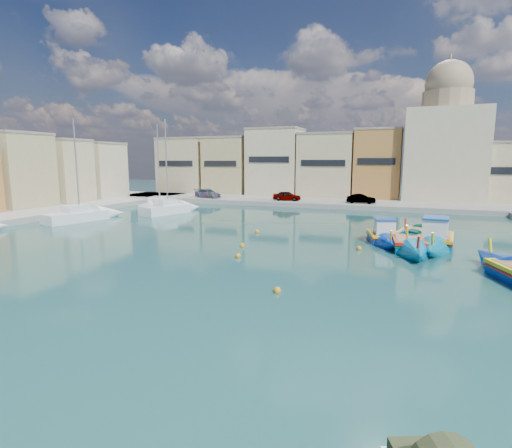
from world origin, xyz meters
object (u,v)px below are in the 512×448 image
at_px(luzzu_cyan_mid, 410,245).
at_px(yacht_north, 164,205).
at_px(luzzu_turquoise_cabin, 435,241).
at_px(yacht_mid, 93,215).
at_px(church_block, 444,142).
at_px(luzzu_blue_cabin, 383,237).
at_px(yacht_midnorth, 177,209).
at_px(luzzu_green, 417,236).

distance_m(luzzu_cyan_mid, yacht_north, 31.69).
relative_size(luzzu_turquoise_cabin, yacht_mid, 0.97).
xyz_separation_m(church_block, luzzu_cyan_mid, (-3.75, -32.20, -8.11)).
distance_m(luzzu_blue_cabin, yacht_north, 29.08).
xyz_separation_m(church_block, yacht_midnorth, (-28.93, -21.41, -7.96)).
xyz_separation_m(luzzu_turquoise_cabin, luzzu_cyan_mid, (-1.60, -1.72, -0.10)).
bearing_deg(yacht_midnorth, church_block, 36.50).
relative_size(luzzu_green, yacht_mid, 0.84).
distance_m(luzzu_blue_cabin, yacht_midnorth, 24.84).
relative_size(luzzu_blue_cabin, yacht_mid, 0.74).
height_order(luzzu_green, yacht_midnorth, yacht_midnorth).
distance_m(luzzu_turquoise_cabin, yacht_mid, 31.90).
distance_m(luzzu_blue_cabin, yacht_mid, 28.36).
height_order(yacht_north, yacht_midnorth, yacht_midnorth).
distance_m(luzzu_cyan_mid, luzzu_green, 3.53).
relative_size(church_block, yacht_north, 1.74).
relative_size(church_block, luzzu_green, 2.12).
height_order(church_block, yacht_north, church_block).
distance_m(church_block, yacht_mid, 45.49).
relative_size(church_block, yacht_midnorth, 1.71).
xyz_separation_m(church_block, luzzu_turquoise_cabin, (-2.15, -30.48, -8.01)).
distance_m(luzzu_cyan_mid, yacht_midnorth, 27.40).
height_order(church_block, luzzu_blue_cabin, church_block).
relative_size(church_block, yacht_mid, 1.78).
relative_size(church_block, luzzu_turquoise_cabin, 1.83).
bearing_deg(luzzu_turquoise_cabin, luzzu_cyan_mid, -132.98).
xyz_separation_m(luzzu_turquoise_cabin, yacht_midnorth, (-26.79, 9.07, 0.04)).
relative_size(luzzu_blue_cabin, yacht_midnorth, 0.71).
bearing_deg(yacht_mid, luzzu_turquoise_cabin, -2.44).
height_order(church_block, luzzu_turquoise_cabin, church_block).
relative_size(yacht_north, yacht_midnorth, 0.98).
distance_m(yacht_midnorth, yacht_mid, 9.24).
bearing_deg(church_block, yacht_midnorth, -143.50).
bearing_deg(luzzu_blue_cabin, luzzu_cyan_mid, -46.97).
bearing_deg(luzzu_turquoise_cabin, yacht_midnorth, 161.29).
height_order(yacht_midnorth, yacht_mid, yacht_midnorth).
height_order(luzzu_blue_cabin, luzzu_cyan_mid, luzzu_blue_cabin).
bearing_deg(yacht_midnorth, luzzu_blue_cabin, -20.56).
xyz_separation_m(luzzu_cyan_mid, yacht_mid, (-30.28, 3.07, 0.13)).
bearing_deg(luzzu_cyan_mid, luzzu_green, 82.79).
bearing_deg(luzzu_green, church_block, 83.43).
distance_m(luzzu_green, yacht_midnorth, 26.65).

